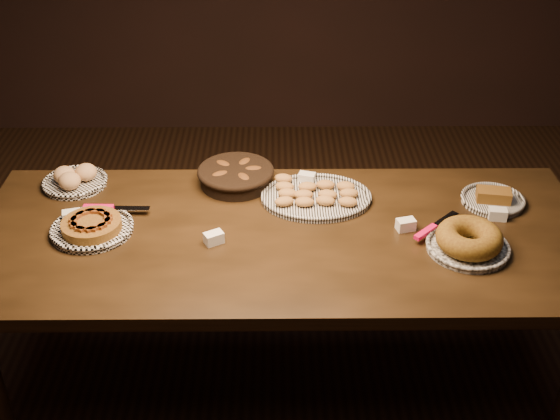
{
  "coord_description": "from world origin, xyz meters",
  "views": [
    {
      "loc": [
        -0.03,
        -2.24,
        2.27
      ],
      "look_at": [
        -0.01,
        0.05,
        0.82
      ],
      "focal_mm": 45.0,
      "sensor_mm": 36.0,
      "label": 1
    }
  ],
  "objects_px": {
    "madeleine_platter": "(315,196)",
    "buffet_table": "(283,248)",
    "apple_tart_plate": "(92,227)",
    "bundt_cake_plate": "(468,241)"
  },
  "relations": [
    {
      "from": "buffet_table",
      "to": "madeleine_platter",
      "type": "relative_size",
      "value": 5.29
    },
    {
      "from": "apple_tart_plate",
      "to": "madeleine_platter",
      "type": "relative_size",
      "value": 0.8
    },
    {
      "from": "apple_tart_plate",
      "to": "madeleine_platter",
      "type": "xyz_separation_m",
      "value": [
        0.87,
        0.23,
        -0.0
      ]
    },
    {
      "from": "madeleine_platter",
      "to": "buffet_table",
      "type": "bearing_deg",
      "value": -132.7
    },
    {
      "from": "buffet_table",
      "to": "bundt_cake_plate",
      "type": "relative_size",
      "value": 6.23
    },
    {
      "from": "madeleine_platter",
      "to": "bundt_cake_plate",
      "type": "relative_size",
      "value": 1.18
    },
    {
      "from": "buffet_table",
      "to": "madeleine_platter",
      "type": "bearing_deg",
      "value": 60.35
    },
    {
      "from": "apple_tart_plate",
      "to": "bundt_cake_plate",
      "type": "bearing_deg",
      "value": 16.42
    },
    {
      "from": "apple_tart_plate",
      "to": "madeleine_platter",
      "type": "height_order",
      "value": "apple_tart_plate"
    },
    {
      "from": "apple_tart_plate",
      "to": "madeleine_platter",
      "type": "distance_m",
      "value": 0.9
    }
  ]
}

